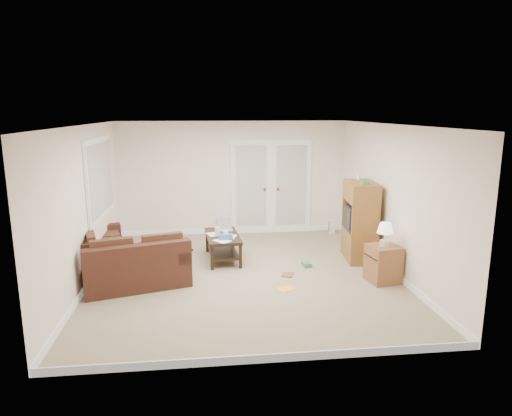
{
  "coord_description": "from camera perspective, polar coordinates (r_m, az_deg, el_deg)",
  "views": [
    {
      "loc": [
        -0.64,
        -7.25,
        2.72
      ],
      "look_at": [
        0.22,
        0.26,
        1.1
      ],
      "focal_mm": 32.0,
      "sensor_mm": 36.0,
      "label": 1
    }
  ],
  "objects": [
    {
      "name": "french_doors",
      "position": [
        10.22,
        1.9,
        2.6
      ],
      "size": [
        1.8,
        0.05,
        2.13
      ],
      "color": "silver",
      "rests_on": "floor"
    },
    {
      "name": "ceiling",
      "position": [
        7.28,
        -1.55,
        10.36
      ],
      "size": [
        5.0,
        5.5,
        0.02
      ],
      "primitive_type": "cube",
      "color": "white",
      "rests_on": "wall_back"
    },
    {
      "name": "sectional_sofa",
      "position": [
        7.99,
        -17.02,
        -6.1
      ],
      "size": [
        2.25,
        2.58,
        0.76
      ],
      "rotation": [
        0.0,
        0.0,
        0.29
      ],
      "color": "#3F2118",
      "rests_on": "floor"
    },
    {
      "name": "wall_right",
      "position": [
        8.04,
        16.55,
        1.06
      ],
      "size": [
        0.02,
        5.5,
        2.5
      ],
      "primitive_type": "cube",
      "color": "white",
      "rests_on": "floor"
    },
    {
      "name": "side_cabinet",
      "position": [
        7.67,
        15.63,
        -6.35
      ],
      "size": [
        0.53,
        0.53,
        0.98
      ],
      "rotation": [
        0.0,
        0.0,
        0.17
      ],
      "color": "brown",
      "rests_on": "floor"
    },
    {
      "name": "floor_greenbox",
      "position": [
        8.22,
        6.35,
        -7.03
      ],
      "size": [
        0.16,
        0.2,
        0.07
      ],
      "primitive_type": "cube",
      "rotation": [
        0.0,
        0.0,
        0.15
      ],
      "color": "#3B824C",
      "rests_on": "floor"
    },
    {
      "name": "space_heater",
      "position": [
        10.43,
        9.44,
        -2.28
      ],
      "size": [
        0.13,
        0.11,
        0.32
      ],
      "primitive_type": "cube",
      "rotation": [
        0.0,
        0.0,
        0.0
      ],
      "color": "silver",
      "rests_on": "floor"
    },
    {
      "name": "baseboards",
      "position": [
        7.75,
        -1.45,
        -8.05
      ],
      "size": [
        5.0,
        5.5,
        0.1
      ],
      "primitive_type": null,
      "color": "silver",
      "rests_on": "floor"
    },
    {
      "name": "floor",
      "position": [
        7.77,
        -1.44,
        -8.39
      ],
      "size": [
        5.5,
        5.5,
        0.0
      ],
      "primitive_type": "plane",
      "color": "gray",
      "rests_on": "ground"
    },
    {
      "name": "tv_armoire",
      "position": [
        8.62,
        12.85,
        -1.55
      ],
      "size": [
        0.59,
        0.95,
        1.56
      ],
      "rotation": [
        0.0,
        0.0,
        -0.11
      ],
      "color": "brown",
      "rests_on": "floor"
    },
    {
      "name": "floor_book",
      "position": [
        7.8,
        3.35,
        -8.26
      ],
      "size": [
        0.24,
        0.28,
        0.02
      ],
      "primitive_type": "imported",
      "rotation": [
        0.0,
        0.0,
        -0.36
      ],
      "color": "brown",
      "rests_on": "floor"
    },
    {
      "name": "floor_magazine",
      "position": [
        7.22,
        3.79,
        -10.03
      ],
      "size": [
        0.32,
        0.29,
        0.01
      ],
      "primitive_type": "cube",
      "rotation": [
        0.0,
        0.0,
        0.37
      ],
      "color": "gold",
      "rests_on": "floor"
    },
    {
      "name": "window_left",
      "position": [
        8.53,
        -18.89,
        3.56
      ],
      "size": [
        0.05,
        1.92,
        1.42
      ],
      "color": "silver",
      "rests_on": "wall_left"
    },
    {
      "name": "wall_left",
      "position": [
        7.63,
        -20.55,
        0.21
      ],
      "size": [
        0.02,
        5.5,
        2.5
      ],
      "primitive_type": "cube",
      "color": "white",
      "rests_on": "floor"
    },
    {
      "name": "coffee_table",
      "position": [
        8.52,
        -4.16,
        -4.72
      ],
      "size": [
        0.66,
        1.2,
        0.79
      ],
      "rotation": [
        0.0,
        0.0,
        0.07
      ],
      "color": "black",
      "rests_on": "floor"
    },
    {
      "name": "wall_back",
      "position": [
        10.13,
        -2.89,
        3.74
      ],
      "size": [
        5.0,
        0.02,
        2.5
      ],
      "primitive_type": "cube",
      "color": "white",
      "rests_on": "floor"
    },
    {
      "name": "wall_front",
      "position": [
        4.78,
        1.48,
        -5.83
      ],
      "size": [
        5.0,
        0.02,
        2.5
      ],
      "primitive_type": "cube",
      "color": "white",
      "rests_on": "floor"
    }
  ]
}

